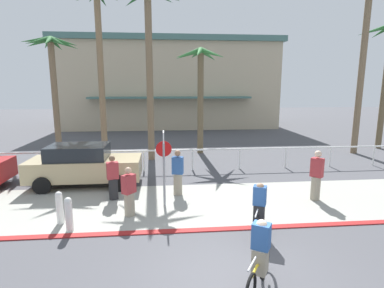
% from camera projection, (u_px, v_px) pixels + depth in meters
% --- Properties ---
extents(ground_plane, '(80.00, 80.00, 0.00)m').
position_uv_depth(ground_plane, '(190.00, 162.00, 16.30)').
color(ground_plane, '#4C4C51').
extents(sidewalk_strip, '(44.00, 4.00, 0.02)m').
position_uv_depth(sidewalk_strip, '(204.00, 203.00, 10.62)').
color(sidewalk_strip, '#9E9E93').
rests_on(sidewalk_strip, ground).
extents(curb_paint, '(44.00, 0.24, 0.03)m').
position_uv_depth(curb_paint, '(214.00, 229.00, 8.67)').
color(curb_paint, maroon).
rests_on(curb_paint, ground).
extents(building_backdrop, '(20.94, 9.89, 8.43)m').
position_uv_depth(building_backdrop, '(169.00, 84.00, 31.32)').
color(building_backdrop, '#BCAD8E').
rests_on(building_backdrop, ground).
extents(rail_fence, '(27.96, 0.08, 1.04)m').
position_uv_depth(rail_fence, '(192.00, 153.00, 14.67)').
color(rail_fence, white).
rests_on(rail_fence, ground).
extents(stop_sign_bike_lane, '(0.52, 0.56, 2.56)m').
position_uv_depth(stop_sign_bike_lane, '(164.00, 158.00, 10.09)').
color(stop_sign_bike_lane, gray).
rests_on(stop_sign_bike_lane, ground).
extents(bollard_1, '(0.20, 0.20, 1.00)m').
position_uv_depth(bollard_1, '(69.00, 214.00, 8.49)').
color(bollard_1, white).
rests_on(bollard_1, ground).
extents(bollard_2, '(0.20, 0.20, 1.00)m').
position_uv_depth(bollard_2, '(60.00, 207.00, 8.95)').
color(bollard_2, white).
rests_on(bollard_2, ground).
extents(palm_tree_1, '(3.18, 3.55, 6.84)m').
position_uv_depth(palm_tree_1, '(52.00, 63.00, 17.79)').
color(palm_tree_1, '#756047').
rests_on(palm_tree_1, ground).
extents(palm_tree_2, '(3.41, 3.41, 9.41)m').
position_uv_depth(palm_tree_2, '(98.00, 32.00, 17.44)').
color(palm_tree_2, '#846B4C').
rests_on(palm_tree_2, ground).
extents(palm_tree_3, '(3.32, 3.50, 8.93)m').
position_uv_depth(palm_tree_3, '(149.00, 34.00, 15.84)').
color(palm_tree_3, '#756047').
rests_on(palm_tree_3, ground).
extents(palm_tree_4, '(3.01, 3.67, 6.20)m').
position_uv_depth(palm_tree_4, '(200.00, 73.00, 17.77)').
color(palm_tree_4, brown).
rests_on(palm_tree_4, ground).
extents(palm_tree_5, '(3.36, 3.50, 9.87)m').
position_uv_depth(palm_tree_5, '(367.00, 27.00, 17.21)').
color(palm_tree_5, '#756047').
rests_on(palm_tree_5, ground).
extents(car_tan_1, '(4.40, 2.02, 1.69)m').
position_uv_depth(car_tan_1, '(84.00, 165.00, 12.40)').
color(car_tan_1, tan).
rests_on(car_tan_1, ground).
extents(cyclist_yellow_0, '(1.01, 1.58, 1.50)m').
position_uv_depth(cyclist_yellow_0, '(260.00, 258.00, 6.01)').
color(cyclist_yellow_0, black).
rests_on(cyclist_yellow_0, ground).
extents(cyclist_black_1, '(0.80, 1.69, 1.50)m').
position_uv_depth(cyclist_black_1, '(259.00, 211.00, 8.22)').
color(cyclist_black_1, black).
rests_on(cyclist_black_1, ground).
extents(pedestrian_0, '(0.46, 0.40, 1.62)m').
position_uv_depth(pedestrian_0, '(113.00, 180.00, 10.85)').
color(pedestrian_0, '#232326').
rests_on(pedestrian_0, ground).
extents(pedestrian_1, '(0.45, 0.39, 1.71)m').
position_uv_depth(pedestrian_1, '(178.00, 174.00, 11.31)').
color(pedestrian_1, gray).
rests_on(pedestrian_1, ground).
extents(pedestrian_2, '(0.46, 0.47, 1.81)m').
position_uv_depth(pedestrian_2, '(316.00, 177.00, 10.78)').
color(pedestrian_2, gray).
rests_on(pedestrian_2, ground).
extents(pedestrian_3, '(0.45, 0.47, 1.58)m').
position_uv_depth(pedestrian_3, '(129.00, 194.00, 9.48)').
color(pedestrian_3, gray).
rests_on(pedestrian_3, ground).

